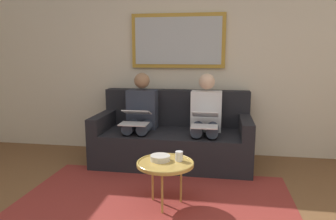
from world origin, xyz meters
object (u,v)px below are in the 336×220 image
coffee_table (165,164)px  person_left (206,117)px  cup (179,156)px  bowl (160,158)px  couch (173,138)px  laptop_silver (136,117)px  laptop_white (205,120)px  framed_mirror (178,41)px  person_right (141,115)px

coffee_table → person_left: bearing=-104.9°
cup → bowl: size_ratio=0.49×
couch → laptop_silver: bearing=36.3°
couch → laptop_white: bearing=144.2°
framed_mirror → bowl: bearing=91.9°
bowl → person_left: bearing=-108.2°
person_left → laptop_silver: (0.83, 0.24, 0.02)m
couch → laptop_white: (-0.41, 0.30, 0.32)m
framed_mirror → laptop_silver: framed_mirror is taller
bowl → laptop_silver: size_ratio=0.50×
couch → laptop_silver: couch is taller
cup → person_right: size_ratio=0.08×
couch → cup: 1.18m
cup → person_right: (0.64, -1.08, 0.15)m
couch → laptop_silver: size_ratio=5.23×
couch → framed_mirror: bearing=-90.0°
bowl → person_left: (-0.36, -1.10, 0.17)m
laptop_silver → person_left: bearing=-164.1°
bowl → couch: bearing=-87.4°
coffee_table → person_right: (0.52, -1.15, 0.21)m
person_right → laptop_white: bearing=164.5°
couch → laptop_silver: 0.60m
person_left → couch: bearing=-9.4°
framed_mirror → person_left: bearing=132.2°
framed_mirror → laptop_silver: 1.22m
framed_mirror → coffee_table: size_ratio=2.42×
coffee_table → laptop_white: laptop_white is taller
person_right → person_left: bearing=180.0°
coffee_table → person_left: (-0.31, -1.15, 0.21)m
coffee_table → laptop_white: 1.00m
bowl → laptop_white: bearing=-112.5°
person_left → laptop_white: size_ratio=2.99×
cup → laptop_silver: bearing=-52.9°
bowl → person_right: (0.47, -1.10, 0.17)m
person_left → bowl: bearing=71.8°
bowl → cup: bearing=-173.6°
laptop_white → framed_mirror: bearing=-58.9°
coffee_table → person_left: size_ratio=0.46×
coffee_table → person_right: person_right is taller
couch → bowl: couch is taller
couch → framed_mirror: 1.30m
laptop_silver → bowl: bearing=118.3°
cup → bowl: cup is taller
person_left → person_right: same height
cup → bowl: (0.17, 0.02, -0.02)m
framed_mirror → laptop_silver: size_ratio=3.42×
couch → bowl: (-0.05, 1.17, 0.12)m
bowl → framed_mirror: bearing=-88.1°
couch → framed_mirror: (0.00, -0.39, 1.24)m
person_left → coffee_table: bearing=75.1°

